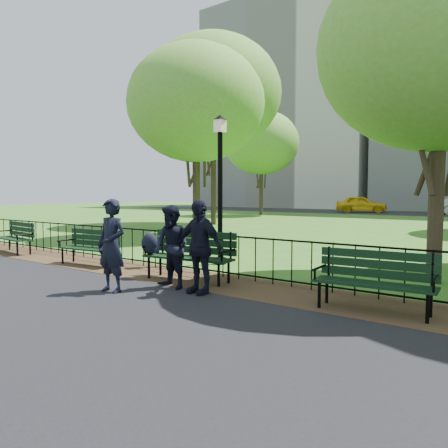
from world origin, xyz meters
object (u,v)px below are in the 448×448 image
Objects in this scene: lamppost at (220,184)px; tree_near_w at (196,104)px; tree_near_e at (441,47)px; person_mid at (172,247)px; tree_mid_w at (213,93)px; park_bench_left_b at (16,234)px; person_right at (199,247)px; person_left at (111,245)px; tree_far_w at (261,143)px; taxi at (361,204)px; park_bench_main at (175,248)px; park_bench_left_a at (91,243)px; park_bench_right_a at (375,274)px.

tree_near_w is (-5.07, 5.01, 3.35)m from lamppost.
person_mid is (-3.70, -3.56, -3.76)m from tree_near_e.
park_bench_left_b is at bearing -78.11° from tree_mid_w.
person_mid is at bearing -177.85° from person_right.
tree_mid_w is 6.36× the size of person_right.
tree_near_w is 4.71× the size of person_right.
lamppost reaches higher than person_right.
tree_near_e is at bearing 40.36° from person_left.
person_right is (13.76, -23.83, -4.92)m from tree_far_w.
person_left is (12.46, -24.68, -4.92)m from tree_far_w.
park_bench_left_b is 14.53m from tree_mid_w.
tree_near_w is 10.87m from person_mid.
tree_mid_w is at bearing 108.30° from park_bench_left_b.
taxi is (4.70, 9.56, -4.98)m from tree_far_w.
tree_near_w is at bearing 135.38° from lamppost.
tree_near_w is 10.68m from tree_near_e.
person_left is 1.55m from person_right.
person_left is at bearing -145.05° from person_right.
person_left is 1.01× the size of person_right.
tree_mid_w is at bearing -71.66° from tree_far_w.
tree_near_e is at bearing 21.20° from park_bench_left_b.
person_right reaches higher than park_bench_left_b.
person_mid is (9.64, -13.37, -6.45)m from tree_mid_w.
tree_near_w is at bearing 117.26° from person_left.
lamppost reaches higher than park_bench_main.
person_right is at bearing -36.41° from park_bench_main.
park_bench_left_a is at bearing 171.81° from person_right.
tree_near_e is at bearing 9.66° from lamppost.
person_left is at bearing -57.68° from tree_mid_w.
tree_near_e is at bearing -178.20° from taxi.
park_bench_right_a is 0.17× the size of tree_mid_w.
tree_near_e reaches higher than person_mid.
park_bench_right_a is 3.55m from person_mid.
tree_far_w is 5.07× the size of person_right.
tree_mid_w reaches higher than person_left.
lamppost is 2.24× the size of person_right.
tree_near_e is (0.22, 2.89, 3.98)m from park_bench_right_a.
tree_far_w reaches higher than taxi.
park_bench_main is 0.86m from person_mid.
tree_near_e is 4.28× the size of person_mid.
tree_mid_w is (-13.13, 12.70, 6.67)m from park_bench_right_a.
park_bench_left_a is 0.26× the size of tree_near_e.
park_bench_left_b is (-3.58, 0.02, 0.03)m from park_bench_left_a.
park_bench_left_a is 1.04× the size of person_left.
taxi is at bearing 95.20° from tree_near_w.
park_bench_left_b is 0.17× the size of tree_mid_w.
park_bench_main is at bearing 137.79° from person_mid.
person_left is at bearing -57.76° from tree_near_w.
park_bench_left_a is at bearing 6.13° from park_bench_left_b.
tree_mid_w is at bearing 130.95° from park_bench_right_a.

